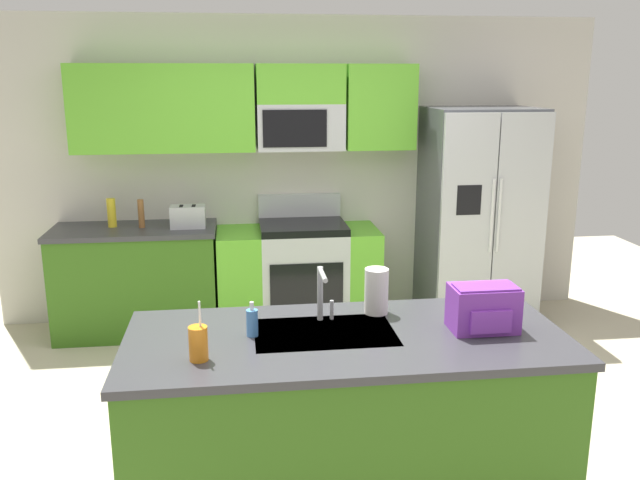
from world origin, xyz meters
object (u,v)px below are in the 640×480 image
(backpack, at_px, (484,307))
(refrigerator, at_px, (478,217))
(drink_cup_orange, at_px, (198,343))
(range_oven, at_px, (299,275))
(bottle_yellow, at_px, (112,213))
(toaster, at_px, (188,217))
(sink_faucet, at_px, (322,290))
(soap_dispenser, at_px, (252,322))
(paper_towel_roll, at_px, (376,291))
(pepper_mill, at_px, (141,214))

(backpack, bearing_deg, refrigerator, 70.09)
(drink_cup_orange, distance_m, backpack, 1.37)
(range_oven, bearing_deg, bottle_yellow, 177.97)
(toaster, bearing_deg, drink_cup_orange, -85.44)
(bottle_yellow, xyz_separation_m, sink_faucet, (1.43, -2.35, 0.05))
(bottle_yellow, relative_size, sink_faucet, 0.84)
(bottle_yellow, xyz_separation_m, drink_cup_orange, (0.83, -2.74, -0.04))
(range_oven, xyz_separation_m, soap_dispenser, (-0.45, -2.44, 0.53))
(refrigerator, xyz_separation_m, paper_towel_roll, (-1.35, -2.14, 0.09))
(bottle_yellow, height_order, backpack, bottle_yellow)
(sink_faucet, bearing_deg, backpack, -15.50)
(pepper_mill, bearing_deg, sink_faucet, -62.75)
(refrigerator, height_order, toaster, refrigerator)
(refrigerator, bearing_deg, soap_dispenser, -130.21)
(drink_cup_orange, distance_m, soap_dispenser, 0.35)
(bottle_yellow, xyz_separation_m, soap_dispenser, (1.07, -2.49, -0.05))
(range_oven, xyz_separation_m, pepper_mill, (-1.28, -0.00, 0.57))
(bottle_yellow, bearing_deg, refrigerator, -2.35)
(bottle_yellow, bearing_deg, toaster, -9.75)
(range_oven, height_order, paper_towel_roll, paper_towel_roll)
(pepper_mill, distance_m, bottle_yellow, 0.25)
(bottle_yellow, xyz_separation_m, paper_towel_roll, (1.72, -2.26, 0.00))
(soap_dispenser, xyz_separation_m, backpack, (1.12, -0.07, 0.05))
(pepper_mill, bearing_deg, paper_towel_roll, -56.14)
(refrigerator, distance_m, soap_dispenser, 3.10)
(pepper_mill, distance_m, sink_faucet, 2.58)
(refrigerator, xyz_separation_m, backpack, (-0.88, -2.44, 0.09))
(soap_dispenser, distance_m, backpack, 1.12)
(range_oven, relative_size, refrigerator, 0.74)
(range_oven, relative_size, sink_faucet, 4.82)
(soap_dispenser, bearing_deg, drink_cup_orange, -133.89)
(refrigerator, bearing_deg, paper_towel_roll, -122.29)
(pepper_mill, xyz_separation_m, paper_towel_roll, (1.48, -2.21, 0.00))
(soap_dispenser, bearing_deg, range_oven, 79.44)
(range_oven, bearing_deg, soap_dispenser, -100.56)
(toaster, distance_m, soap_dispenser, 2.43)
(refrigerator, relative_size, toaster, 6.61)
(bottle_yellow, distance_m, paper_towel_roll, 2.84)
(backpack, bearing_deg, bottle_yellow, 130.51)
(sink_faucet, bearing_deg, bottle_yellow, 121.22)
(refrigerator, bearing_deg, bottle_yellow, 177.65)
(paper_towel_roll, bearing_deg, range_oven, 95.12)
(backpack, bearing_deg, toaster, 122.59)
(drink_cup_orange, bearing_deg, refrigerator, 49.42)
(range_oven, height_order, pepper_mill, pepper_mill)
(refrigerator, bearing_deg, range_oven, 177.34)
(toaster, bearing_deg, backpack, -57.41)
(toaster, xyz_separation_m, soap_dispenser, (0.45, -2.39, -0.02))
(bottle_yellow, height_order, soap_dispenser, bottle_yellow)
(soap_dispenser, xyz_separation_m, paper_towel_roll, (0.65, 0.23, 0.05))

